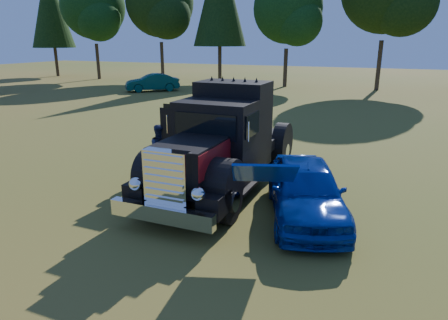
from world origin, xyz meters
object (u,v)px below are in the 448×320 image
distant_teal_car (152,83)px  hotrod_coupe (306,190)px  spectator_near (185,153)px  spectator_far (161,151)px  diamond_t_truck (222,145)px

distant_teal_car → hotrod_coupe: bearing=-0.9°
hotrod_coupe → spectator_near: 4.30m
hotrod_coupe → spectator_near: hotrod_coupe is taller
spectator_near → spectator_far: 0.80m
diamond_t_truck → spectator_far: diamond_t_truck is taller
distant_teal_car → spectator_far: bearing=-8.1°
diamond_t_truck → hotrod_coupe: 2.92m
hotrod_coupe → spectator_far: hotrod_coupe is taller
spectator_far → distant_teal_car: size_ratio=0.38×
hotrod_coupe → spectator_far: size_ratio=2.71×
diamond_t_truck → hotrod_coupe: size_ratio=1.59×
spectator_far → distant_teal_car: (-12.28, 18.65, -0.10)m
diamond_t_truck → spectator_near: size_ratio=4.36×
hotrod_coupe → diamond_t_truck: bearing=157.9°
spectator_near → distant_teal_car: size_ratio=0.37×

